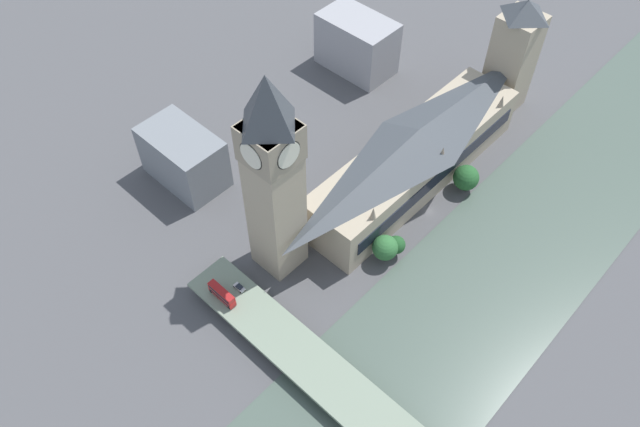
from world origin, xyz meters
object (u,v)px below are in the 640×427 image
object	(u,v)px
double_decker_bus_lead	(222,294)
road_bridge	(365,412)
parliament_hall	(415,156)
clock_tower	(273,175)
car_northbound_mid	(239,287)
victoria_tower	(513,55)

from	to	relation	value
double_decker_bus_lead	road_bridge	bearing A→B (deg)	-176.73
parliament_hall	double_decker_bus_lead	world-z (taller)	parliament_hall
clock_tower	double_decker_bus_lead	distance (m)	42.78
clock_tower	double_decker_bus_lead	xyz separation A→B (m)	(-0.63, 25.74, -34.17)
car_northbound_mid	parliament_hall	bearing A→B (deg)	-96.12
parliament_hall	road_bridge	xyz separation A→B (m)	(-47.26, 82.45, -8.78)
road_bridge	car_northbound_mid	size ratio (longest dim) A/B	34.90
victoria_tower	road_bridge	world-z (taller)	victoria_tower
parliament_hall	clock_tower	world-z (taller)	clock_tower
double_decker_bus_lead	victoria_tower	bearing A→B (deg)	-93.75
clock_tower	road_bridge	world-z (taller)	clock_tower
road_bridge	double_decker_bus_lead	xyz separation A→B (m)	(56.92, 3.25, 3.64)
victoria_tower	road_bridge	xyz separation A→B (m)	(-47.32, 143.14, -20.28)
victoria_tower	road_bridge	distance (m)	152.11
parliament_hall	double_decker_bus_lead	size ratio (longest dim) A/B	9.30
victoria_tower	double_decker_bus_lead	world-z (taller)	victoria_tower
parliament_hall	double_decker_bus_lead	distance (m)	86.40
victoria_tower	clock_tower	bearing A→B (deg)	85.15
victoria_tower	car_northbound_mid	world-z (taller)	victoria_tower
clock_tower	car_northbound_mid	xyz separation A→B (m)	(-1.75, 19.64, -36.11)
parliament_hall	victoria_tower	world-z (taller)	victoria_tower
road_bridge	car_northbound_mid	bearing A→B (deg)	-2.92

